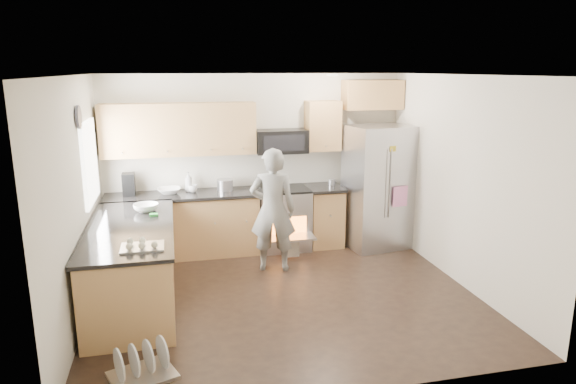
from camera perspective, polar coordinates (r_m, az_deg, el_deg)
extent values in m
plane|color=black|center=(6.32, -0.36, -11.43)|extent=(4.50, 4.50, 0.00)
cube|color=silver|center=(7.81, -3.58, 3.44)|extent=(4.50, 0.04, 2.60)
cube|color=silver|center=(4.04, 5.85, -6.33)|extent=(4.50, 0.04, 2.60)
cube|color=silver|center=(5.84, -22.46, -1.04)|extent=(0.04, 4.00, 2.60)
cube|color=silver|center=(6.73, 18.66, 1.11)|extent=(0.04, 4.00, 2.60)
cube|color=white|center=(5.73, -0.40, 12.87)|extent=(4.50, 4.00, 0.04)
cube|color=white|center=(6.76, -21.17, 3.11)|extent=(0.04, 1.00, 1.00)
cylinder|color=#FFE4CC|center=(7.03, 4.95, 12.83)|extent=(0.14, 0.14, 0.02)
cylinder|color=#474754|center=(6.14, -22.24, 7.71)|extent=(0.03, 0.26, 0.26)
cube|color=#A67C42|center=(7.63, -11.49, -3.76)|extent=(2.15, 0.60, 0.87)
cube|color=black|center=(7.49, -11.66, -0.34)|extent=(2.19, 0.64, 0.04)
cube|color=#A67C42|center=(7.95, 4.01, -2.80)|extent=(0.50, 0.60, 0.87)
cube|color=black|center=(7.82, 4.08, 0.49)|extent=(0.54, 0.64, 0.04)
cube|color=#A67C42|center=(7.47, -11.99, 6.82)|extent=(2.16, 0.33, 0.74)
cube|color=#A67C42|center=(7.80, 3.88, 7.36)|extent=(0.50, 0.33, 0.74)
cube|color=#A67C42|center=(8.03, 9.37, 10.61)|extent=(0.90, 0.33, 0.44)
imported|color=silver|center=(7.54, -13.08, 0.14)|extent=(0.33, 0.33, 0.08)
imported|color=silver|center=(7.61, -10.99, 1.15)|extent=(0.11, 0.11, 0.28)
imported|color=silver|center=(7.55, -10.55, 0.38)|extent=(0.13, 0.13, 0.10)
cylinder|color=#B7B7BC|center=(7.59, -7.02, 0.80)|extent=(0.24, 0.24, 0.16)
cube|color=black|center=(7.54, -17.27, 0.80)|extent=(0.17, 0.21, 0.32)
cylinder|color=#B7B7BC|center=(7.93, 4.86, 1.11)|extent=(0.11, 0.11, 0.08)
cube|color=#A67C42|center=(6.27, -16.84, -7.92)|extent=(0.90, 2.30, 0.87)
cube|color=black|center=(6.12, -17.14, -3.81)|extent=(0.96, 2.36, 0.04)
imported|color=white|center=(6.66, -15.50, -1.69)|extent=(0.31, 0.31, 0.10)
cube|color=green|center=(6.44, -14.70, -2.47)|extent=(0.10, 0.07, 0.03)
cube|color=#B7B7BC|center=(5.33, -15.89, -5.57)|extent=(0.42, 0.32, 0.09)
cube|color=#B7B7BC|center=(7.77, -0.55, -3.04)|extent=(0.76, 0.62, 0.90)
cube|color=black|center=(7.65, -0.56, 0.30)|extent=(0.76, 0.60, 0.03)
cube|color=orange|center=(7.49, -0.03, -4.08)|extent=(0.56, 0.02, 0.34)
cube|color=#B7B7BC|center=(7.36, 0.26, -5.09)|extent=(0.70, 0.34, 0.03)
cube|color=white|center=(7.36, 0.35, -6.21)|extent=(0.24, 0.03, 0.28)
cube|color=black|center=(7.63, -0.76, 5.66)|extent=(0.76, 0.40, 0.34)
cube|color=#B7B7BC|center=(7.86, 9.97, 0.54)|extent=(1.01, 0.84, 1.85)
cylinder|color=#B7B7BC|center=(7.49, 10.86, 0.90)|extent=(0.02, 0.02, 1.01)
cylinder|color=#B7B7BC|center=(7.52, 11.28, 0.92)|extent=(0.02, 0.02, 1.01)
cube|color=#FE93D6|center=(7.64, 12.37, -0.49)|extent=(0.24, 0.04, 0.30)
cube|color=#85A7D6|center=(7.38, 9.87, 3.14)|extent=(0.18, 0.03, 0.22)
imported|color=gray|center=(6.83, -1.71, -2.02)|extent=(0.69, 0.53, 1.67)
cube|color=#B7B7BC|center=(5.01, -15.86, -19.00)|extent=(0.66, 0.60, 0.03)
cylinder|color=silver|center=(4.88, -18.26, -17.83)|extent=(0.13, 0.29, 0.30)
cylinder|color=silver|center=(4.91, -16.74, -17.51)|extent=(0.13, 0.29, 0.30)
cylinder|color=silver|center=(4.94, -15.24, -17.19)|extent=(0.13, 0.29, 0.30)
cylinder|color=silver|center=(4.97, -13.77, -16.86)|extent=(0.13, 0.29, 0.30)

